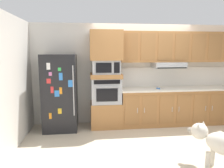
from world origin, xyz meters
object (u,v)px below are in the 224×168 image
object	(u,v)px
refrigerator	(60,92)
built_in_oven	(106,90)
screwdriver	(159,88)
dog	(218,142)
microwave	(106,67)

from	to	relation	value
refrigerator	built_in_oven	bearing A→B (deg)	3.62
screwdriver	refrigerator	bearing A→B (deg)	179.37
built_in_oven	refrigerator	bearing A→B (deg)	-176.38
built_in_oven	dog	size ratio (longest dim) A/B	0.79
refrigerator	dog	bearing A→B (deg)	-38.34
built_in_oven	dog	world-z (taller)	built_in_oven
refrigerator	microwave	distance (m)	1.22
microwave	screwdriver	xyz separation A→B (m)	(1.28, -0.09, -0.53)
built_in_oven	microwave	bearing A→B (deg)	-0.77
built_in_oven	microwave	xyz separation A→B (m)	(0.00, -0.00, 0.56)
dog	refrigerator	bearing A→B (deg)	15.46
screwdriver	dog	distance (m)	2.11
built_in_oven	dog	xyz separation A→B (m)	(1.54, -2.13, -0.45)
refrigerator	microwave	size ratio (longest dim) A/B	2.73
microwave	dog	size ratio (longest dim) A/B	0.72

